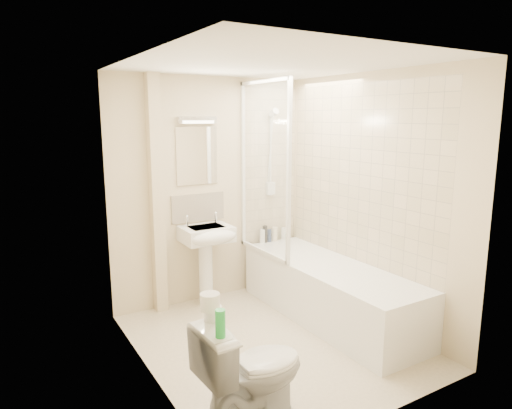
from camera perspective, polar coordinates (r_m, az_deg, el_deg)
floor at (r=4.28m, az=2.10°, el=-16.71°), size 2.50×2.50×0.00m
wall_back at (r=4.94m, az=-5.75°, el=1.75°), size 2.20×0.02×2.40m
wall_left at (r=3.41m, az=-13.46°, el=-2.66°), size 0.02×2.50×2.40m
wall_right at (r=4.56m, az=13.87°, el=0.70°), size 0.02×2.50×2.40m
ceiling at (r=3.81m, az=2.36°, el=17.20°), size 2.20×2.50×0.02m
tile_back at (r=5.27m, az=1.68°, el=4.82°), size 0.70×0.01×1.75m
tile_right at (r=4.60m, az=12.82°, el=3.68°), size 0.01×2.10×1.75m
pipe_boxing at (r=4.66m, az=-12.33°, el=0.99°), size 0.12×0.12×2.40m
splashback at (r=4.90m, az=-7.24°, el=-0.38°), size 0.60×0.02×0.30m
mirror at (r=4.83m, az=-7.39°, el=6.03°), size 0.46×0.01×0.60m
strip_light at (r=4.79m, az=-7.38°, el=10.43°), size 0.42×0.07×0.07m
bathtub at (r=4.66m, az=9.16°, el=-10.55°), size 0.70×2.10×0.55m
shower_screen at (r=4.71m, az=0.99°, el=4.41°), size 0.04×0.92×1.80m
shower_fixture at (r=5.22m, az=1.94°, el=6.10°), size 0.10×0.16×0.99m
pedestal_sink at (r=4.78m, az=-6.04°, el=-4.84°), size 0.51×0.47×0.98m
bottle_white_a at (r=5.27m, az=0.80°, el=-3.97°), size 0.06×0.06×0.16m
bottle_black_b at (r=5.28m, az=1.12°, el=-3.72°), size 0.05×0.05×0.20m
bottle_blue at (r=5.32m, az=1.68°, el=-3.90°), size 0.05×0.05×0.15m
bottle_cream at (r=5.36m, az=2.34°, el=-3.71°), size 0.07×0.07×0.16m
bottle_white_b at (r=5.43m, az=3.47°, el=-3.65°), size 0.06×0.06×0.14m
bottle_green at (r=5.45m, az=3.61°, el=-3.86°), size 0.06×0.06×0.09m
toilet at (r=3.13m, az=-0.54°, el=-20.10°), size 0.48×0.76×0.73m
toilet_roll_lower at (r=2.93m, az=-5.41°, el=-13.35°), size 0.11×0.11×0.09m
toilet_roll_upper at (r=2.85m, az=-5.77°, el=-11.99°), size 0.12×0.12×0.10m
green_bottle at (r=2.71m, az=-4.48°, el=-14.61°), size 0.06×0.06×0.17m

